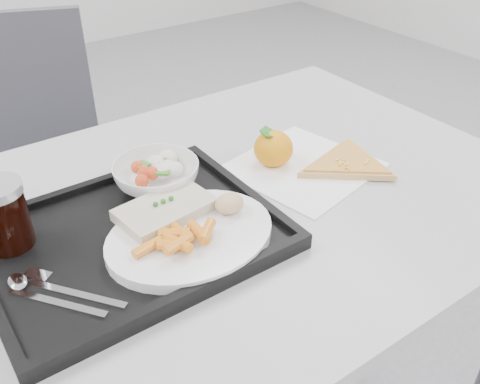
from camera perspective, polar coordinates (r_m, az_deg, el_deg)
The scene contains 14 objects.
table at distance 0.99m, azimuth -3.03°, elevation -4.35°, with size 1.20×0.80×0.75m.
chair at distance 1.55m, azimuth -20.69°, elevation 2.43°, with size 0.54×0.55×0.93m.
tray at distance 0.87m, azimuth -11.52°, elevation -4.87°, with size 0.45×0.35×0.03m.
dinner_plate at distance 0.83m, azimuth -5.31°, elevation -4.75°, with size 0.27×0.27×0.02m.
fish_fillet at distance 0.86m, azimuth -7.97°, elevation -1.84°, with size 0.16×0.11×0.03m.
bread_roll at distance 0.86m, azimuth -1.15°, elevation -1.23°, with size 0.06×0.06×0.03m.
salad_bowl at distance 0.96m, azimuth -8.91°, elevation 1.76°, with size 0.15×0.15×0.05m.
cola_glass at distance 0.87m, azimuth -23.99°, elevation -2.18°, with size 0.08×0.08×0.11m.
cutlery at distance 0.80m, azimuth -19.81°, elevation -9.86°, with size 0.13×0.16×0.01m.
napkin at distance 1.05m, azimuth 6.73°, elevation 2.66°, with size 0.29×0.29×0.00m.
tangerine at distance 1.04m, azimuth 3.58°, elevation 4.67°, with size 0.08×0.08×0.07m.
pizza_slice at distance 1.06m, azimuth 11.38°, elevation 3.04°, with size 0.26×0.26×0.02m.
carrot_pile at distance 0.80m, azimuth -6.56°, elevation -4.91°, with size 0.14×0.07×0.03m.
salad_contents at distance 0.96m, azimuth -8.51°, elevation 2.59°, with size 0.11×0.08×0.03m.
Camera 1 is at (-0.40, -0.36, 1.29)m, focal length 40.00 mm.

